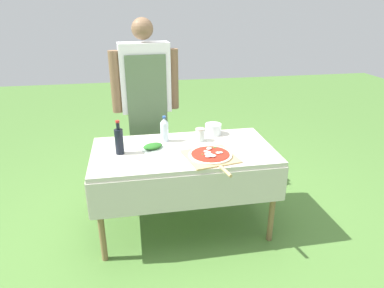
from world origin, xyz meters
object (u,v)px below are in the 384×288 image
Objects in this scene: oil_bottle at (119,141)px; mixing_tub at (213,129)px; prep_table at (183,159)px; herb_container at (153,147)px; water_bottle at (164,130)px; sauce_jar at (200,135)px; pizza_on_peel at (211,156)px; person_cook at (146,95)px.

oil_bottle reaches higher than mixing_tub.
mixing_tub is at bearing 19.24° from oil_bottle.
herb_container is (-0.24, 0.05, 0.11)m from prep_table.
mixing_tub is (0.44, 0.09, -0.06)m from water_bottle.
prep_table is 5.40× the size of oil_bottle.
water_bottle is 0.30m from sauce_jar.
pizza_on_peel reaches higher than prep_table.
herb_container is at bearing -156.63° from mixing_tub.
prep_table is 0.28m from pizza_on_peel.
person_cook is at bearing 126.19° from sauce_jar.
herb_container is at bearing -165.26° from sauce_jar.
person_cook is 7.61× the size of water_bottle.
pizza_on_peel is 0.50m from water_bottle.
water_bottle is at bearing -168.52° from mixing_tub.
mixing_tub is at bearing 23.37° from herb_container.
sauce_jar is (0.40, 0.11, 0.03)m from herb_container.
herb_container is (0.01, -0.67, -0.25)m from person_cook.
sauce_jar reaches higher than mixing_tub.
oil_bottle is 0.85m from mixing_tub.
sauce_jar is at bearing 122.33° from person_cook.
prep_table is at bearing 122.40° from pizza_on_peel.
herb_container is at bearing 168.07° from prep_table.
prep_table is at bearing -0.75° from oil_bottle.
oil_bottle is (-0.49, 0.01, 0.19)m from prep_table.
person_cook is 3.10× the size of pizza_on_peel.
person_cook reaches higher than mixing_tub.
oil_bottle reaches higher than water_bottle.
oil_bottle is at bearing 152.89° from pizza_on_peel.
person_cook is 7.46× the size of herb_container.
water_bottle is at bearing 53.21° from herb_container.
prep_table is 0.53m from oil_bottle.
water_bottle reaches higher than prep_table.
sauce_jar is at bearing 14.74° from herb_container.
oil_bottle is 0.27m from herb_container.
pizza_on_peel is at bearing 110.97° from person_cook.
pizza_on_peel is 0.50m from mixing_tub.
sauce_jar is at bearing 42.81° from prep_table.
oil_bottle reaches higher than prep_table.
herb_container is at bearing 9.66° from oil_bottle.
pizza_on_peel is 0.70m from oil_bottle.
person_cook is 0.74m from mixing_tub.
sauce_jar is at bearing 12.80° from oil_bottle.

